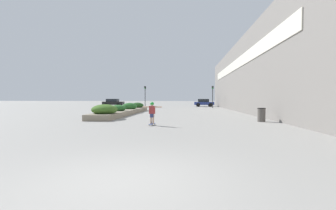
% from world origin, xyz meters
% --- Properties ---
extents(ground_plane, '(300.00, 300.00, 0.00)m').
position_xyz_m(ground_plane, '(0.00, 0.00, 0.00)').
color(ground_plane, gray).
extents(building_wall_right, '(0.67, 49.91, 8.46)m').
position_xyz_m(building_wall_right, '(7.56, 20.55, 4.24)').
color(building_wall_right, gray).
rests_on(building_wall_right, ground_plane).
extents(planter_box, '(1.91, 14.83, 1.13)m').
position_xyz_m(planter_box, '(-5.07, 17.64, 0.42)').
color(planter_box, gray).
rests_on(planter_box, ground_plane).
extents(skateboard, '(0.33, 0.69, 0.10)m').
position_xyz_m(skateboard, '(-0.83, 8.81, 0.07)').
color(skateboard, navy).
rests_on(skateboard, ground_plane).
extents(skateboarder, '(1.18, 0.32, 1.27)m').
position_xyz_m(skateboarder, '(-0.83, 8.81, 0.87)').
color(skateboarder, tan).
rests_on(skateboarder, skateboard).
extents(trash_bin, '(0.53, 0.53, 0.93)m').
position_xyz_m(trash_bin, '(6.22, 11.57, 0.47)').
color(trash_bin, '#514C47').
rests_on(trash_bin, ground_plane).
extents(car_leftmost, '(4.17, 1.86, 1.50)m').
position_xyz_m(car_leftmost, '(13.91, 40.11, 0.78)').
color(car_leftmost, slate).
rests_on(car_leftmost, ground_plane).
extents(car_center_left, '(4.19, 2.02, 1.52)m').
position_xyz_m(car_center_left, '(-14.09, 41.37, 0.80)').
color(car_center_left, black).
rests_on(car_center_left, ground_plane).
extents(car_center_right, '(3.81, 1.98, 1.51)m').
position_xyz_m(car_center_right, '(4.50, 40.61, 0.80)').
color(car_center_right, navy).
rests_on(car_center_right, ground_plane).
extents(traffic_light_left, '(0.28, 0.30, 3.71)m').
position_xyz_m(traffic_light_left, '(-5.98, 33.99, 2.51)').
color(traffic_light_left, black).
rests_on(traffic_light_left, ground_plane).
extents(traffic_light_right, '(0.28, 0.30, 3.66)m').
position_xyz_m(traffic_light_right, '(5.42, 33.54, 2.48)').
color(traffic_light_right, black).
rests_on(traffic_light_right, ground_plane).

